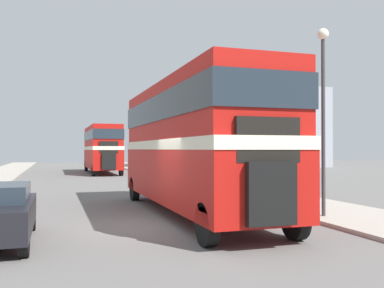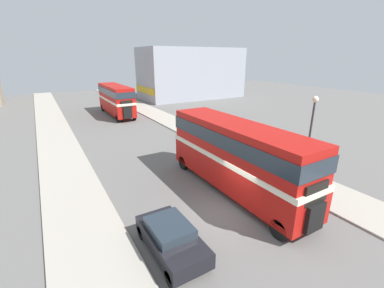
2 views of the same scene
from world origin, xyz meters
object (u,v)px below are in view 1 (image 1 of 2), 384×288
pedestrian_walking (272,173)px  street_lamp (323,93)px  bus_distant (102,146)px  double_decker_bus (192,138)px

pedestrian_walking → street_lamp: size_ratio=0.30×
bus_distant → street_lamp: bearing=-82.3°
double_decker_bus → street_lamp: size_ratio=1.89×
double_decker_bus → street_lamp: street_lamp is taller
bus_distant → pedestrian_walking: 22.80m
bus_distant → pedestrian_walking: (5.38, -22.11, -1.39)m
bus_distant → pedestrian_walking: size_ratio=5.91×
double_decker_bus → pedestrian_walking: (5.11, 3.85, -1.46)m
double_decker_bus → street_lamp: (3.57, -2.28, 1.37)m
double_decker_bus → bus_distant: size_ratio=1.06×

